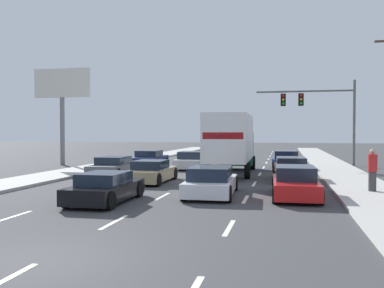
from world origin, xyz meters
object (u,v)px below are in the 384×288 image
Objects in this scene: car_tan at (151,172)px; car_red at (295,183)px; car_navy at (150,159)px; car_white at (211,182)px; roadside_billboard at (62,95)px; car_blue at (286,161)px; box_truck at (231,140)px; pedestrian_near_corner at (372,170)px; car_silver at (191,161)px; car_orange at (291,170)px; traffic_signal_mast at (312,105)px; car_gray at (115,167)px; car_black at (105,188)px.

car_tan is 0.96× the size of car_red.
car_navy is 1.05× the size of car_white.
car_blue is at bearing -0.64° from roadside_billboard.
pedestrian_near_corner is at bearing -45.71° from box_truck.
roadside_billboard reaches higher than car_silver.
box_truck is 9.91m from pedestrian_near_corner.
car_tan is 14.83m from roadside_billboard.
car_orange is 19.55m from roadside_billboard.
traffic_signal_mast is at bearing 73.21° from car_white.
car_gray reaches higher than car_tan.
car_red reaches higher than car_tan.
car_tan is at bearing -41.84° from roadside_billboard.
traffic_signal_mast is (5.09, 16.87, 4.15)m from car_white.
car_blue is 1.01× the size of car_orange.
car_white is (3.60, 2.51, 0.03)m from car_black.
traffic_signal_mast is 4.21× the size of pedestrian_near_corner.
pedestrian_near_corner is at bearing -84.18° from traffic_signal_mast.
box_truck is 9.97m from traffic_signal_mast.
car_blue is at bearing 76.63° from car_white.
car_orange is at bearing 18.21° from car_tan.
car_gray is 11.94m from car_red.
car_silver reaches higher than car_white.
car_tan is 1.00× the size of car_blue.
car_gray is at bearing -146.08° from car_blue.
car_red is at bearing -36.21° from roadside_billboard.
pedestrian_near_corner reaches higher than car_orange.
car_blue is at bearing -117.26° from traffic_signal_mast.
pedestrian_near_corner is (10.23, 4.32, 0.50)m from car_black.
car_red is (10.25, -12.44, -0.00)m from car_navy.
car_navy is 0.61× the size of roadside_billboard.
car_gray is at bearing 161.84° from pedestrian_near_corner.
car_blue is (3.08, 12.98, 0.03)m from car_white.
pedestrian_near_corner is at bearing -45.43° from car_silver.
car_navy is 14.41m from car_white.
car_navy is 2.60× the size of pedestrian_near_corner.
car_red is at bearing -67.00° from box_truck.
roadside_billboard is at bearing 137.25° from car_white.
car_red is at bearing -154.08° from pedestrian_near_corner.
box_truck is at bearing -128.99° from car_blue.
box_truck is (6.67, 2.61, 1.58)m from car_gray.
car_silver is 0.58× the size of roadside_billboard.
car_silver is at bearing 87.62° from car_tan.
car_silver is at bearing 135.17° from box_truck.
car_silver is at bearing 134.57° from pedestrian_near_corner.
car_orange is 2.38× the size of pedestrian_near_corner.
box_truck is 4.70m from car_orange.
roadside_billboard reaches higher than car_red.
car_blue is at bearing 92.10° from car_orange.
car_orange is at bearing -40.59° from car_silver.
car_black is 0.90× the size of car_red.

